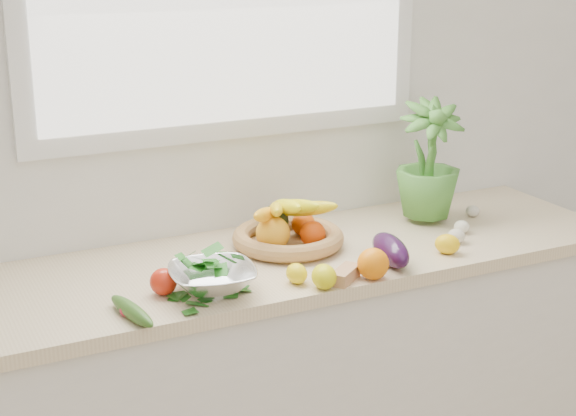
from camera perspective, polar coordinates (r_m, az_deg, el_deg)
name	(u,v)px	position (r m, az deg, el deg)	size (l,w,h in m)	color
back_wall	(228,90)	(2.75, -3.92, 7.65)	(4.50, 0.02, 2.70)	white
counter_cabinet	(271,398)	(2.80, -1.12, -12.21)	(2.20, 0.58, 0.86)	silver
countertop	(270,263)	(2.61, -1.18, -3.59)	(2.24, 0.62, 0.04)	beige
orange_loose	(373,264)	(2.44, 5.53, -3.61)	(0.09, 0.09, 0.09)	orange
lemon_a	(297,274)	(2.40, 0.57, -4.26)	(0.06, 0.07, 0.06)	yellow
lemon_b	(324,277)	(2.37, 2.34, -4.46)	(0.07, 0.08, 0.07)	yellow
lemon_c	(447,244)	(2.66, 10.26, -2.31)	(0.06, 0.08, 0.06)	yellow
apple	(163,282)	(2.35, -8.05, -4.74)	(0.07, 0.07, 0.07)	red
ginger	(345,275)	(2.43, 3.71, -4.33)	(0.11, 0.05, 0.04)	tan
garlic_a	(462,227)	(2.85, 11.16, -1.20)	(0.05, 0.05, 0.04)	white
garlic_b	(473,211)	(3.02, 11.85, -0.20)	(0.05, 0.05, 0.04)	silver
garlic_c	(456,236)	(2.76, 10.84, -1.79)	(0.05, 0.05, 0.05)	beige
eggplant	(390,250)	(2.55, 6.64, -2.71)	(0.08, 0.21, 0.08)	#2A0D32
cucumber	(132,311)	(2.23, -10.07, -6.57)	(0.04, 0.22, 0.04)	#2E5A1A
radish	(126,310)	(2.24, -10.45, -6.53)	(0.03, 0.03, 0.03)	#BB1734
potted_herb	(429,159)	(2.90, 9.09, 3.16)	(0.21, 0.21, 0.38)	#468831
fruit_basket	(287,231)	(2.66, -0.05, -1.52)	(0.37, 0.37, 0.18)	tan
colander_with_spinach	(212,273)	(2.33, -4.92, -4.18)	(0.27, 0.27, 0.12)	white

